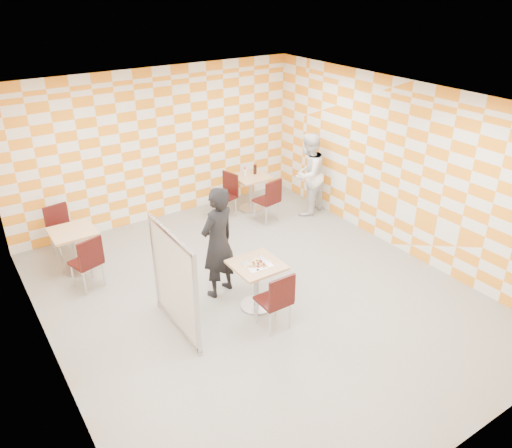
{
  "coord_description": "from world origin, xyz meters",
  "views": [
    {
      "loc": [
        -3.61,
        -5.38,
        4.54
      ],
      "look_at": [
        0.1,
        0.2,
        1.15
      ],
      "focal_mm": 35.0,
      "sensor_mm": 36.0,
      "label": 1
    }
  ],
  "objects": [
    {
      "name": "chair_main_front",
      "position": [
        -0.24,
        -0.84,
        0.54
      ],
      "size": [
        0.42,
        0.43,
        0.92
      ],
      "color": "#360C0A",
      "rests_on": "ground"
    },
    {
      "name": "soda_bottle",
      "position": [
        1.82,
        2.82,
        0.85
      ],
      "size": [
        0.07,
        0.07,
        0.23
      ],
      "color": "black",
      "rests_on": "second_table"
    },
    {
      "name": "man_white",
      "position": [
        2.55,
        1.96,
        0.86
      ],
      "size": [
        1.01,
        0.91,
        1.72
      ],
      "primitive_type": "imported",
      "rotation": [
        0.0,
        0.0,
        3.51
      ],
      "color": "white",
      "rests_on": "ground"
    },
    {
      "name": "chair_empty_far",
      "position": [
        -2.16,
        3.02,
        0.54
      ],
      "size": [
        0.48,
        0.49,
        0.92
      ],
      "color": "#360C0A",
      "rests_on": "ground"
    },
    {
      "name": "chair_second_front",
      "position": [
        1.63,
        2.01,
        0.54
      ],
      "size": [
        0.49,
        0.49,
        0.92
      ],
      "color": "#360C0A",
      "rests_on": "ground"
    },
    {
      "name": "chair_empty_near",
      "position": [
        -2.09,
        1.63,
        0.54
      ],
      "size": [
        0.52,
        0.53,
        0.92
      ],
      "color": "#360C0A",
      "rests_on": "ground"
    },
    {
      "name": "man_dark",
      "position": [
        -0.44,
        0.42,
        0.89
      ],
      "size": [
        0.75,
        0.6,
        1.79
      ],
      "primitive_type": "imported",
      "rotation": [
        0.0,
        0.0,
        3.45
      ],
      "color": "black",
      "rests_on": "ground"
    },
    {
      "name": "second_table",
      "position": [
        1.67,
        2.76,
        0.51
      ],
      "size": [
        0.7,
        0.7,
        0.75
      ],
      "color": "tan",
      "rests_on": "ground"
    },
    {
      "name": "partition",
      "position": [
        -1.39,
        -0.05,
        0.79
      ],
      "size": [
        0.08,
        1.38,
        1.55
      ],
      "color": "white",
      "rests_on": "ground"
    },
    {
      "name": "main_table",
      "position": [
        -0.17,
        -0.22,
        0.51
      ],
      "size": [
        0.7,
        0.7,
        0.75
      ],
      "color": "tan",
      "rests_on": "ground"
    },
    {
      "name": "sport_bottle",
      "position": [
        1.56,
        2.81,
        0.84
      ],
      "size": [
        0.06,
        0.06,
        0.2
      ],
      "color": "white",
      "rests_on": "second_table"
    },
    {
      "name": "pizza_on_foil",
      "position": [
        -0.17,
        -0.23,
        0.77
      ],
      "size": [
        0.4,
        0.4,
        0.04
      ],
      "color": "silver",
      "rests_on": "main_table"
    },
    {
      "name": "chair_second_side",
      "position": [
        1.08,
        2.74,
        0.54
      ],
      "size": [
        0.52,
        0.51,
        0.92
      ],
      "color": "#360C0A",
      "rests_on": "ground"
    },
    {
      "name": "empty_table",
      "position": [
        -2.11,
        2.33,
        0.51
      ],
      "size": [
        0.7,
        0.7,
        0.75
      ],
      "color": "tan",
      "rests_on": "ground"
    },
    {
      "name": "room_shell",
      "position": [
        0.0,
        0.54,
        1.5
      ],
      "size": [
        7.0,
        7.0,
        7.0
      ],
      "color": "gray",
      "rests_on": "ground"
    }
  ]
}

